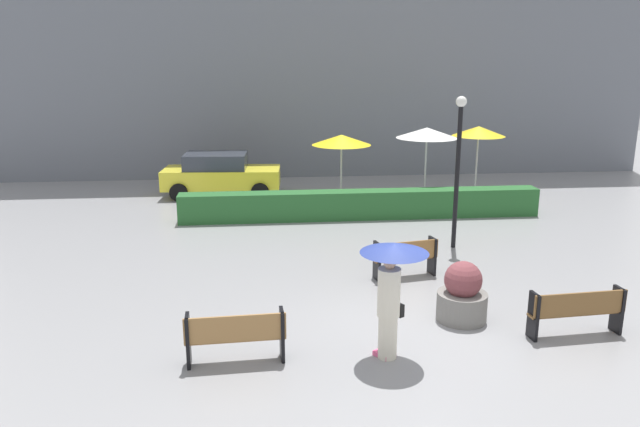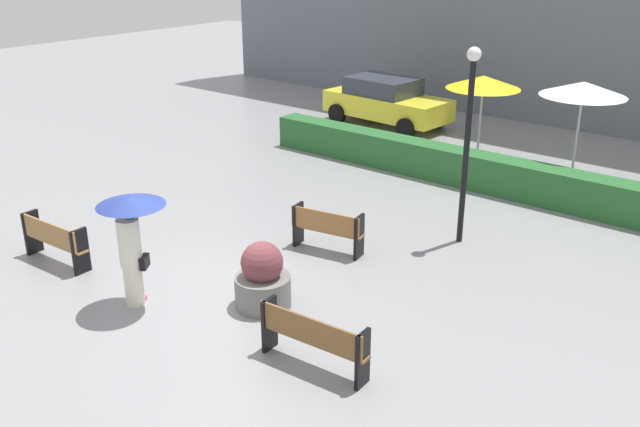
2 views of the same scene
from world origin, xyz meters
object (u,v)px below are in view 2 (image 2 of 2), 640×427
object	(u,v)px
planter_pot	(263,279)
lamp_post	(468,127)
bench_near_left	(53,239)
patio_umbrella_white	(583,89)
parked_car	(386,101)
pedestrian_with_umbrella	(131,231)
patio_umbrella_yellow	(483,82)
bench_mid_center	(327,228)
bench_near_right	(312,337)

from	to	relation	value
planter_pot	lamp_post	bearing A→B (deg)	74.20
bench_near_left	patio_umbrella_white	bearing A→B (deg)	60.59
planter_pot	lamp_post	size ratio (longest dim) A/B	0.30
patio_umbrella_white	parked_car	size ratio (longest dim) A/B	0.62
pedestrian_with_umbrella	patio_umbrella_white	bearing A→B (deg)	72.06
lamp_post	bench_near_left	bearing A→B (deg)	-133.41
bench_near_left	lamp_post	distance (m)	8.33
patio_umbrella_yellow	parked_car	size ratio (longest dim) A/B	0.56
pedestrian_with_umbrella	planter_pot	world-z (taller)	pedestrian_with_umbrella
bench_mid_center	bench_near_left	bearing A→B (deg)	-134.99
lamp_post	patio_umbrella_yellow	xyz separation A→B (m)	(-2.34, 5.31, -0.23)
bench_near_right	pedestrian_with_umbrella	xyz separation A→B (m)	(-3.54, -0.44, 0.86)
bench_near_right	bench_mid_center	size ratio (longest dim) A/B	1.18
pedestrian_with_umbrella	parked_car	bearing A→B (deg)	105.54
bench_mid_center	patio_umbrella_white	size ratio (longest dim) A/B	0.58
planter_pot	patio_umbrella_yellow	size ratio (longest dim) A/B	0.49
bench_mid_center	lamp_post	bearing A→B (deg)	49.56
planter_pot	lamp_post	xyz separation A→B (m)	(1.29, 4.57, 1.94)
patio_umbrella_white	planter_pot	bearing A→B (deg)	-100.76
planter_pot	patio_umbrella_white	bearing A→B (deg)	79.24
bench_near_left	planter_pot	size ratio (longest dim) A/B	1.42
bench_near_right	bench_near_left	size ratio (longest dim) A/B	1.08
bench_near_right	lamp_post	world-z (taller)	lamp_post
parked_car	patio_umbrella_yellow	bearing A→B (deg)	-21.14
patio_umbrella_white	bench_near_right	bearing A→B (deg)	-89.74
bench_mid_center	lamp_post	size ratio (longest dim) A/B	0.38
bench_mid_center	parked_car	world-z (taller)	parked_car
bench_mid_center	pedestrian_with_umbrella	distance (m)	4.03
parked_car	planter_pot	bearing A→B (deg)	-65.40
bench_mid_center	parked_car	size ratio (longest dim) A/B	0.36
planter_pot	parked_car	world-z (taller)	parked_car
bench_near_right	patio_umbrella_yellow	bearing A→B (deg)	105.02
bench_near_left	planter_pot	distance (m)	4.48
bench_mid_center	patio_umbrella_yellow	size ratio (longest dim) A/B	0.64
lamp_post	patio_umbrella_white	size ratio (longest dim) A/B	1.51
pedestrian_with_umbrella	lamp_post	bearing A→B (deg)	63.14
bench_mid_center	pedestrian_with_umbrella	bearing A→B (deg)	-107.21
bench_mid_center	parked_car	distance (m)	10.25
patio_umbrella_yellow	patio_umbrella_white	distance (m)	2.89
bench_near_left	bench_mid_center	bearing A→B (deg)	45.01
patio_umbrella_white	parked_car	bearing A→B (deg)	163.78
bench_mid_center	lamp_post	xyz separation A→B (m)	(1.83, 2.14, 1.93)
lamp_post	parked_car	xyz separation A→B (m)	(-6.56, 6.95, -1.63)
lamp_post	planter_pot	bearing A→B (deg)	-105.80
bench_near_left	pedestrian_with_umbrella	size ratio (longest dim) A/B	0.84
bench_near_left	parked_car	world-z (taller)	parked_car
bench_near_left	planter_pot	bearing A→B (deg)	17.13
bench_near_left	lamp_post	bearing A→B (deg)	46.59
bench_near_left	patio_umbrella_white	world-z (taller)	patio_umbrella_white
bench_near_left	patio_umbrella_white	size ratio (longest dim) A/B	0.63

